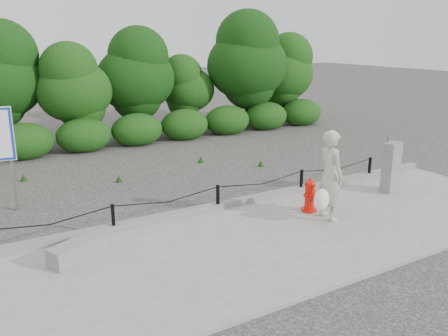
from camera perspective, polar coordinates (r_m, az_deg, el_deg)
ground at (r=11.15m, az=-0.74°, el=-5.40°), size 90.00×90.00×0.00m
sidewalk at (r=9.59m, az=5.35°, el=-8.86°), size 14.00×4.00×0.08m
curb at (r=11.14m, az=-0.87°, el=-4.60°), size 14.00×0.22×0.14m
chain_barrier at (r=10.99m, az=-0.75°, el=-3.18°), size 10.06×0.06×0.60m
treeline at (r=18.81m, az=-13.81°, el=10.85°), size 20.34×3.81×4.95m
fire_hydrant at (r=11.09m, az=10.30°, el=-3.29°), size 0.47×0.47×0.78m
pedestrian at (r=10.53m, az=12.58°, el=-1.04°), size 0.79×0.76×2.00m
concrete_block at (r=9.12m, az=-17.20°, el=-9.44°), size 1.15×0.80×0.35m
utility_cabinet at (r=12.92m, az=19.46°, el=0.09°), size 0.54×0.41×1.44m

